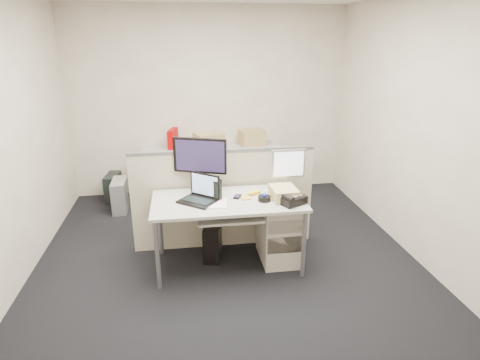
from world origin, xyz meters
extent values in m
cube|color=black|center=(0.00, 0.00, -0.01)|extent=(4.00, 4.50, 0.01)
cube|color=beige|center=(0.00, 2.25, 1.35)|extent=(4.00, 0.02, 2.70)
cube|color=beige|center=(0.00, -2.25, 1.35)|extent=(4.00, 0.02, 2.70)
cube|color=beige|center=(2.00, 0.00, 1.35)|extent=(0.02, 4.50, 2.70)
cube|color=#BABAB0|center=(0.00, 0.00, 0.71)|extent=(1.50, 0.75, 0.03)
cylinder|color=slate|center=(-0.70, -0.33, 0.35)|extent=(0.04, 0.04, 0.70)
cylinder|color=slate|center=(-0.70, 0.33, 0.35)|extent=(0.04, 0.04, 0.70)
cylinder|color=slate|center=(0.70, -0.33, 0.35)|extent=(0.04, 0.04, 0.70)
cylinder|color=slate|center=(0.70, 0.33, 0.35)|extent=(0.04, 0.04, 0.70)
cube|color=#BABAB0|center=(0.00, -0.18, 0.62)|extent=(0.62, 0.32, 0.02)
cube|color=#BCB19F|center=(0.55, 0.05, 0.33)|extent=(0.40, 0.55, 0.65)
cube|color=tan|center=(0.00, 0.45, 0.55)|extent=(2.00, 0.06, 1.10)
cube|color=#BCB19F|center=(0.00, 1.93, 0.36)|extent=(2.00, 0.60, 0.72)
cube|color=black|center=(-0.25, 0.32, 1.01)|extent=(0.60, 0.39, 0.56)
cube|color=#B7B7BC|center=(0.65, 0.18, 0.95)|extent=(0.36, 0.18, 0.43)
cube|color=black|center=(-0.30, -0.02, 0.86)|extent=(0.43, 0.42, 0.26)
cylinder|color=black|center=(0.35, -0.08, 0.75)|extent=(0.15, 0.15, 0.05)
cube|color=black|center=(0.60, -0.18, 0.77)|extent=(0.30, 0.29, 0.08)
cube|color=white|center=(-0.12, -0.08, 0.74)|extent=(0.23, 0.28, 0.01)
cube|color=gold|center=(0.18, 0.00, 0.74)|extent=(0.09, 0.09, 0.01)
cylinder|color=black|center=(-0.10, 0.02, 0.82)|extent=(0.11, 0.11, 0.19)
ellipsoid|color=yellow|center=(0.28, 0.10, 0.75)|extent=(0.19, 0.12, 0.04)
cube|color=black|center=(0.10, 0.05, 0.74)|extent=(0.10, 0.13, 0.02)
cube|color=tan|center=(0.55, -0.05, 0.79)|extent=(0.25, 0.32, 0.12)
cube|color=black|center=(0.05, -0.14, 0.64)|extent=(0.43, 0.18, 0.02)
cube|color=black|center=(-0.15, 0.20, 0.19)|extent=(0.24, 0.43, 0.38)
cube|color=black|center=(-1.45, 2.03, 0.19)|extent=(0.21, 0.43, 0.39)
cube|color=#B7B7BC|center=(-1.30, 1.63, 0.21)|extent=(0.19, 0.46, 0.43)
cube|color=tan|center=(-0.05, 1.81, 0.86)|extent=(0.44, 0.39, 0.28)
cube|color=tan|center=(0.60, 2.05, 0.85)|extent=(0.39, 0.33, 0.25)
cube|color=#A00001|center=(-0.55, 2.03, 0.87)|extent=(0.15, 0.34, 0.30)
camera|label=1|loc=(-0.42, -3.66, 2.23)|focal=30.00mm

